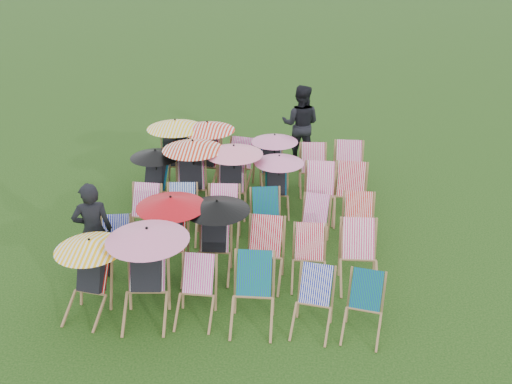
# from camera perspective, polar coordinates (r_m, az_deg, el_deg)

# --- Properties ---
(ground) EXTENTS (100.00, 100.00, 0.00)m
(ground) POSITION_cam_1_polar(r_m,az_deg,el_deg) (10.50, -0.97, -5.03)
(ground) COLOR black
(ground) RESTS_ON ground
(deckchair_0) EXTENTS (1.02, 1.08, 1.21)m
(deckchair_0) POSITION_cam_1_polar(r_m,az_deg,el_deg) (8.78, -16.43, -8.08)
(deckchair_0) COLOR olive
(deckchair_0) RESTS_ON ground
(deckchair_1) EXTENTS (1.20, 1.28, 1.42)m
(deckchair_1) POSITION_cam_1_polar(r_m,az_deg,el_deg) (8.46, -10.94, -7.91)
(deckchair_1) COLOR olive
(deckchair_1) RESTS_ON ground
(deckchair_2) EXTENTS (0.58, 0.81, 0.87)m
(deckchair_2) POSITION_cam_1_polar(r_m,az_deg,el_deg) (8.50, -6.06, -9.94)
(deckchair_2) COLOR olive
(deckchair_2) RESTS_ON ground
(deckchair_3) EXTENTS (0.67, 0.92, 0.98)m
(deckchair_3) POSITION_cam_1_polar(r_m,az_deg,el_deg) (8.32, -0.34, -10.23)
(deckchair_3) COLOR olive
(deckchair_3) RESTS_ON ground
(deckchair_4) EXTENTS (0.67, 0.86, 0.85)m
(deckchair_4) POSITION_cam_1_polar(r_m,az_deg,el_deg) (8.30, 5.71, -10.98)
(deckchair_4) COLOR olive
(deckchair_4) RESTS_ON ground
(deckchair_5) EXTENTS (0.68, 0.85, 0.83)m
(deckchair_5) POSITION_cam_1_polar(r_m,az_deg,el_deg) (8.32, 10.72, -11.35)
(deckchair_5) COLOR olive
(deckchair_5) RESTS_ON ground
(deckchair_6) EXTENTS (0.71, 0.88, 0.86)m
(deckchair_6) POSITION_cam_1_polar(r_m,az_deg,el_deg) (9.79, -13.89, -5.42)
(deckchair_6) COLOR olive
(deckchair_6) RESTS_ON ground
(deckchair_7) EXTENTS (1.13, 1.18, 1.34)m
(deckchair_7) POSITION_cam_1_polar(r_m,az_deg,el_deg) (9.43, -8.70, -4.22)
(deckchair_7) COLOR olive
(deckchair_7) RESTS_ON ground
(deckchair_8) EXTENTS (1.08, 1.13, 1.28)m
(deckchair_8) POSITION_cam_1_polar(r_m,az_deg,el_deg) (9.36, -4.16, -4.45)
(deckchair_8) COLOR olive
(deckchair_8) RESTS_ON ground
(deckchair_9) EXTENTS (0.69, 0.93, 0.98)m
(deckchair_9) POSITION_cam_1_polar(r_m,az_deg,el_deg) (9.22, 0.78, -6.24)
(deckchair_9) COLOR olive
(deckchair_9) RESTS_ON ground
(deckchair_10) EXTENTS (0.60, 0.83, 0.88)m
(deckchair_10) POSITION_cam_1_polar(r_m,az_deg,el_deg) (9.24, 5.34, -6.62)
(deckchair_10) COLOR olive
(deckchair_10) RESTS_ON ground
(deckchair_11) EXTENTS (0.68, 0.93, 0.97)m
(deckchair_11) POSITION_cam_1_polar(r_m,az_deg,el_deg) (9.29, 10.29, -6.43)
(deckchair_11) COLOR olive
(deckchair_11) RESTS_ON ground
(deckchair_12) EXTENTS (0.63, 0.87, 0.92)m
(deckchair_12) POSITION_cam_1_polar(r_m,az_deg,el_deg) (10.64, -11.29, -2.26)
(deckchair_12) COLOR olive
(deckchair_12) RESTS_ON ground
(deckchair_13) EXTENTS (0.71, 0.92, 0.93)m
(deckchair_13) POSITION_cam_1_polar(r_m,az_deg,el_deg) (10.53, -7.48, -2.26)
(deckchair_13) COLOR olive
(deckchair_13) RESTS_ON ground
(deckchair_14) EXTENTS (0.69, 0.93, 0.96)m
(deckchair_14) POSITION_cam_1_polar(r_m,az_deg,el_deg) (10.32, -3.34, -2.57)
(deckchair_14) COLOR olive
(deckchair_14) RESTS_ON ground
(deckchair_15) EXTENTS (0.75, 0.93, 0.91)m
(deckchair_15) POSITION_cam_1_polar(r_m,az_deg,el_deg) (10.31, 1.09, -2.71)
(deckchair_15) COLOR olive
(deckchair_15) RESTS_ON ground
(deckchair_16) EXTENTS (0.66, 0.84, 0.83)m
(deckchair_16) POSITION_cam_1_polar(r_m,az_deg,el_deg) (10.32, 5.80, -3.09)
(deckchair_16) COLOR olive
(deckchair_16) RESTS_ON ground
(deckchair_17) EXTENTS (0.62, 0.86, 0.93)m
(deckchair_17) POSITION_cam_1_polar(r_m,az_deg,el_deg) (10.28, 10.21, -3.23)
(deckchair_17) COLOR olive
(deckchair_17) RESTS_ON ground
(deckchair_18) EXTENTS (1.01, 1.08, 1.20)m
(deckchair_18) POSITION_cam_1_polar(r_m,az_deg,el_deg) (11.71, -10.23, 1.46)
(deckchair_18) COLOR olive
(deckchair_18) RESTS_ON ground
(deckchair_19) EXTENTS (1.21, 1.31, 1.43)m
(deckchair_19) POSITION_cam_1_polar(r_m,az_deg,el_deg) (11.42, -6.46, 1.75)
(deckchair_19) COLOR olive
(deckchair_19) RESTS_ON ground
(deckchair_20) EXTENTS (1.15, 1.22, 1.36)m
(deckchair_20) POSITION_cam_1_polar(r_m,az_deg,el_deg) (11.30, -2.45, 1.43)
(deckchair_20) COLOR olive
(deckchair_20) RESTS_ON ground
(deckchair_21) EXTENTS (0.98, 1.05, 1.17)m
(deckchair_21) POSITION_cam_1_polar(r_m,az_deg,el_deg) (11.31, 2.11, 0.89)
(deckchair_21) COLOR olive
(deckchair_21) RESTS_ON ground
(deckchair_22) EXTENTS (0.68, 0.95, 1.02)m
(deckchair_22) POSITION_cam_1_polar(r_m,az_deg,el_deg) (11.18, 6.40, -0.17)
(deckchair_22) COLOR olive
(deckchair_22) RESTS_ON ground
(deckchair_23) EXTENTS (0.74, 0.98, 1.02)m
(deckchair_23) POSITION_cam_1_polar(r_m,az_deg,el_deg) (11.25, 9.41, -0.21)
(deckchair_23) COLOR olive
(deckchair_23) RESTS_ON ground
(deckchair_24) EXTENTS (1.23, 1.31, 1.45)m
(deckchair_24) POSITION_cam_1_polar(r_m,az_deg,el_deg) (12.58, -8.21, 4.03)
(deckchair_24) COLOR olive
(deckchair_24) RESTS_ON ground
(deckchair_25) EXTENTS (1.19, 1.27, 1.42)m
(deckchair_25) POSITION_cam_1_polar(r_m,az_deg,el_deg) (12.49, -5.17, 3.95)
(deckchair_25) COLOR olive
(deckchair_25) RESTS_ON ground
(deckchair_26) EXTENTS (0.80, 1.00, 0.98)m
(deckchair_26) POSITION_cam_1_polar(r_m,az_deg,el_deg) (12.47, -1.83, 2.74)
(deckchair_26) COLOR olive
(deckchair_26) RESTS_ON ground
(deckchair_27) EXTENTS (1.00, 1.09, 1.19)m
(deckchair_27) POSITION_cam_1_polar(r_m,az_deg,el_deg) (12.32, 1.72, 3.13)
(deckchair_27) COLOR olive
(deckchair_27) RESTS_ON ground
(deckchair_28) EXTENTS (0.70, 0.93, 0.96)m
(deckchair_28) POSITION_cam_1_polar(r_m,az_deg,el_deg) (12.29, 5.78, 2.18)
(deckchair_28) COLOR olive
(deckchair_28) RESTS_ON ground
(deckchair_29) EXTENTS (0.70, 0.96, 1.03)m
(deckchair_29) POSITION_cam_1_polar(r_m,az_deg,el_deg) (12.31, 9.28, 2.19)
(deckchair_29) COLOR olive
(deckchair_29) RESTS_ON ground
(person_left) EXTENTS (0.72, 0.60, 1.69)m
(person_left) POSITION_cam_1_polar(r_m,az_deg,el_deg) (9.50, -15.96, -3.80)
(person_left) COLOR black
(person_left) RESTS_ON ground
(person_rear) EXTENTS (1.01, 0.83, 1.90)m
(person_rear) POSITION_cam_1_polar(r_m,az_deg,el_deg) (13.62, 4.48, 6.77)
(person_rear) COLOR black
(person_rear) RESTS_ON ground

